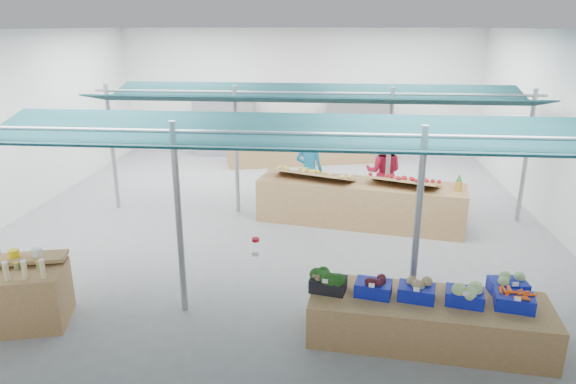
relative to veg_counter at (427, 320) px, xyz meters
name	(u,v)px	position (x,y,z in m)	size (l,w,h in m)	color
floor	(277,220)	(-2.67, 4.49, -0.32)	(13.00, 13.00, 0.00)	slate
hall	(283,96)	(-2.67, 5.93, 2.32)	(13.00, 13.00, 13.00)	silver
pole_grid	(305,164)	(-1.92, 2.74, 1.49)	(10.00, 4.60, 3.00)	gray
awnings	(306,112)	(-1.92, 2.74, 2.46)	(9.50, 7.08, 0.30)	black
back_shelving_left	(224,126)	(-5.17, 10.49, 0.68)	(2.00, 0.50, 2.00)	#B23F33
back_shelving_right	(358,129)	(-0.67, 10.49, 0.68)	(2.00, 0.50, 2.00)	#B23F33
veg_counter	(427,320)	(0.00, 0.00, 0.00)	(3.29, 1.10, 0.64)	brown
fruit_counter	(359,203)	(-0.80, 4.48, 0.17)	(4.54, 1.08, 0.97)	brown
far_counter	(301,150)	(-2.49, 9.68, 0.10)	(4.70, 0.94, 0.85)	brown
crate_stack	(487,313)	(0.89, 0.31, -0.02)	(0.51, 0.35, 0.61)	#0E199D
vendor_left	(309,170)	(-2.00, 5.58, 0.59)	(0.66, 0.43, 1.82)	#1A78AB
vendor_right	(384,172)	(-0.20, 5.58, 0.59)	(0.88, 0.69, 1.82)	#A5142E
crate_broccoli	(328,280)	(-1.41, 0.14, 0.48)	(0.56, 0.45, 0.35)	black
crate_beets	(373,286)	(-0.77, 0.08, 0.45)	(0.56, 0.45, 0.29)	#0E199D
crate_celeriac	(417,289)	(-0.18, 0.02, 0.46)	(0.56, 0.45, 0.31)	#0E199D
crate_cabbage	(465,293)	(0.46, -0.05, 0.48)	(0.56, 0.45, 0.35)	#0E199D
crate_carrots	(514,301)	(1.09, -0.11, 0.43)	(0.56, 0.45, 0.29)	#0E199D
sparrow	(317,278)	(-1.57, 0.04, 0.57)	(0.12, 0.09, 0.11)	brown
pole_ribbon	(256,241)	(-2.56, 0.79, 0.76)	(0.12, 0.12, 0.28)	#AD0B18
apple_heap_yellow	(312,173)	(-1.88, 4.57, 0.82)	(2.02, 1.32, 0.27)	#997247
apple_heap_red	(403,179)	(0.09, 4.21, 0.82)	(1.65, 1.18, 0.27)	#997247
pineapple	(459,183)	(1.20, 4.01, 0.83)	(0.14, 0.14, 0.39)	#8C6019
crate_extra	(508,284)	(1.13, 0.30, 0.47)	(0.53, 0.42, 0.32)	#0E199D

